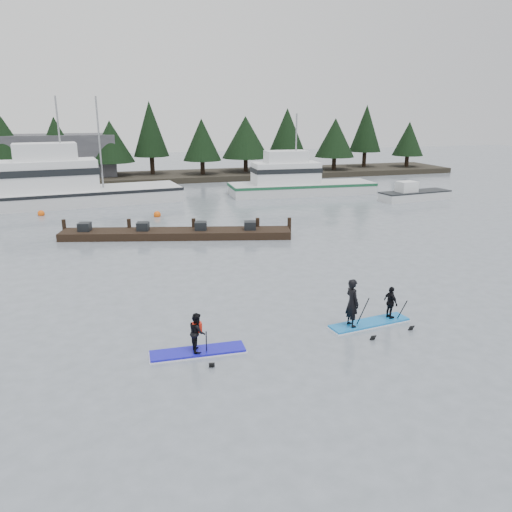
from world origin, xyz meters
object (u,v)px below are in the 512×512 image
object	(u,v)px
floating_dock	(176,234)
paddleboard_duo	(367,308)
fishing_boat_medium	(298,188)
paddleboard_solo	(197,340)
fishing_boat_large	(70,196)

from	to	relation	value
floating_dock	paddleboard_duo	bearing A→B (deg)	-57.94
fishing_boat_medium	paddleboard_duo	distance (m)	29.47
paddleboard_duo	paddleboard_solo	bearing A→B (deg)	176.51
fishing_boat_large	fishing_boat_medium	distance (m)	19.94
paddleboard_solo	paddleboard_duo	size ratio (longest dim) A/B	0.97
fishing_boat_large	floating_dock	distance (m)	15.33
paddleboard_solo	paddleboard_duo	world-z (taller)	paddleboard_duo
fishing_boat_medium	paddleboard_duo	bearing A→B (deg)	-103.38
paddleboard_solo	paddleboard_duo	bearing A→B (deg)	6.04
fishing_boat_large	floating_dock	size ratio (longest dim) A/B	1.24
floating_dock	paddleboard_solo	distance (m)	15.48
fishing_boat_large	paddleboard_duo	size ratio (longest dim) A/B	5.48
paddleboard_duo	fishing_boat_large	bearing A→B (deg)	104.65
fishing_boat_large	paddleboard_duo	world-z (taller)	fishing_boat_large
paddleboard_duo	fishing_boat_medium	bearing A→B (deg)	66.20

